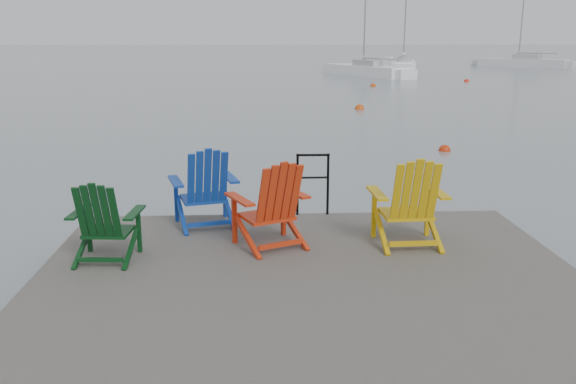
{
  "coord_description": "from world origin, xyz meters",
  "views": [
    {
      "loc": [
        -0.56,
        -6.04,
        3.03
      ],
      "look_at": [
        -0.11,
        2.41,
        0.85
      ],
      "focal_mm": 38.0,
      "sensor_mm": 36.0,
      "label": 1
    }
  ],
  "objects_px": {
    "chair_green": "(104,221)",
    "sailboat_mid": "(403,66)",
    "buoy_a": "(445,151)",
    "buoy_c": "(467,81)",
    "sailboat_near": "(367,71)",
    "buoy_b": "(359,109)",
    "chair_yellow": "(410,201)",
    "sailboat_far": "(523,63)",
    "handrail": "(313,178)",
    "buoy_d": "(373,86)",
    "chair_red": "(272,204)",
    "chair_blue": "(205,187)"
  },
  "relations": [
    {
      "from": "chair_yellow",
      "to": "buoy_c",
      "type": "distance_m",
      "value": 36.15
    },
    {
      "from": "buoy_a",
      "to": "buoy_c",
      "type": "relative_size",
      "value": 0.95
    },
    {
      "from": "chair_green",
      "to": "buoy_a",
      "type": "xyz_separation_m",
      "value": [
        6.85,
        9.26,
        -0.99
      ]
    },
    {
      "from": "chair_yellow",
      "to": "buoy_b",
      "type": "bearing_deg",
      "value": 80.57
    },
    {
      "from": "sailboat_near",
      "to": "sailboat_mid",
      "type": "xyz_separation_m",
      "value": [
        4.87,
        8.69,
        0.0
      ]
    },
    {
      "from": "handrail",
      "to": "chair_yellow",
      "type": "height_order",
      "value": "chair_yellow"
    },
    {
      "from": "sailboat_near",
      "to": "buoy_c",
      "type": "relative_size",
      "value": 33.38
    },
    {
      "from": "buoy_a",
      "to": "buoy_b",
      "type": "relative_size",
      "value": 0.82
    },
    {
      "from": "handrail",
      "to": "sailboat_far",
      "type": "height_order",
      "value": "sailboat_far"
    },
    {
      "from": "chair_green",
      "to": "buoy_d",
      "type": "relative_size",
      "value": 2.74
    },
    {
      "from": "chair_blue",
      "to": "sailboat_far",
      "type": "distance_m",
      "value": 58.15
    },
    {
      "from": "chair_green",
      "to": "buoy_b",
      "type": "height_order",
      "value": "chair_green"
    },
    {
      "from": "chair_green",
      "to": "chair_blue",
      "type": "distance_m",
      "value": 1.65
    },
    {
      "from": "chair_green",
      "to": "sailboat_near",
      "type": "relative_size",
      "value": 0.08
    },
    {
      "from": "buoy_c",
      "to": "chair_blue",
      "type": "bearing_deg",
      "value": -114.43
    },
    {
      "from": "chair_blue",
      "to": "handrail",
      "type": "bearing_deg",
      "value": 3.01
    },
    {
      "from": "chair_yellow",
      "to": "chair_green",
      "type": "bearing_deg",
      "value": -176.17
    },
    {
      "from": "chair_red",
      "to": "chair_yellow",
      "type": "distance_m",
      "value": 1.69
    },
    {
      "from": "buoy_a",
      "to": "buoy_c",
      "type": "bearing_deg",
      "value": 69.82
    },
    {
      "from": "chair_red",
      "to": "buoy_b",
      "type": "relative_size",
      "value": 2.71
    },
    {
      "from": "buoy_c",
      "to": "buoy_d",
      "type": "relative_size",
      "value": 0.99
    },
    {
      "from": "buoy_a",
      "to": "buoy_d",
      "type": "height_order",
      "value": "buoy_d"
    },
    {
      "from": "chair_yellow",
      "to": "buoy_c",
      "type": "height_order",
      "value": "chair_yellow"
    },
    {
      "from": "handrail",
      "to": "sailboat_mid",
      "type": "bearing_deg",
      "value": 75.01
    },
    {
      "from": "buoy_b",
      "to": "chair_green",
      "type": "bearing_deg",
      "value": -108.01
    },
    {
      "from": "buoy_a",
      "to": "buoy_c",
      "type": "xyz_separation_m",
      "value": [
        9.19,
        25.01,
        0.0
      ]
    },
    {
      "from": "sailboat_near",
      "to": "buoy_c",
      "type": "height_order",
      "value": "sailboat_near"
    },
    {
      "from": "chair_red",
      "to": "buoy_c",
      "type": "xyz_separation_m",
      "value": [
        14.12,
        33.89,
        -1.05
      ]
    },
    {
      "from": "handrail",
      "to": "buoy_d",
      "type": "distance_m",
      "value": 29.69
    },
    {
      "from": "sailboat_near",
      "to": "buoy_b",
      "type": "relative_size",
      "value": 28.76
    },
    {
      "from": "chair_yellow",
      "to": "buoy_d",
      "type": "height_order",
      "value": "chair_yellow"
    },
    {
      "from": "sailboat_mid",
      "to": "buoy_b",
      "type": "distance_m",
      "value": 31.32
    },
    {
      "from": "sailboat_far",
      "to": "buoy_b",
      "type": "distance_m",
      "value": 40.31
    },
    {
      "from": "sailboat_near",
      "to": "buoy_c",
      "type": "bearing_deg",
      "value": -73.79
    },
    {
      "from": "buoy_a",
      "to": "buoy_b",
      "type": "xyz_separation_m",
      "value": [
        -0.7,
        9.66,
        0.0
      ]
    },
    {
      "from": "handrail",
      "to": "chair_yellow",
      "type": "xyz_separation_m",
      "value": [
        1.06,
        -1.42,
        0.03
      ]
    },
    {
      "from": "sailboat_near",
      "to": "buoy_b",
      "type": "height_order",
      "value": "sailboat_near"
    },
    {
      "from": "sailboat_far",
      "to": "buoy_a",
      "type": "bearing_deg",
      "value": -166.68
    },
    {
      "from": "chair_red",
      "to": "sailboat_near",
      "type": "height_order",
      "value": "sailboat_near"
    },
    {
      "from": "chair_green",
      "to": "buoy_b",
      "type": "relative_size",
      "value": 2.39
    },
    {
      "from": "chair_blue",
      "to": "buoy_c",
      "type": "distance_m",
      "value": 36.26
    },
    {
      "from": "sailboat_far",
      "to": "buoy_b",
      "type": "bearing_deg",
      "value": -173.58
    },
    {
      "from": "buoy_b",
      "to": "sailboat_near",
      "type": "bearing_deg",
      "value": 78.95
    },
    {
      "from": "chair_yellow",
      "to": "sailboat_near",
      "type": "relative_size",
      "value": 0.1
    },
    {
      "from": "handrail",
      "to": "chair_red",
      "type": "height_order",
      "value": "chair_red"
    },
    {
      "from": "sailboat_far",
      "to": "buoy_b",
      "type": "relative_size",
      "value": 28.33
    },
    {
      "from": "chair_yellow",
      "to": "chair_blue",
      "type": "bearing_deg",
      "value": 158.47
    },
    {
      "from": "sailboat_far",
      "to": "chair_blue",
      "type": "bearing_deg",
      "value": -168.38
    },
    {
      "from": "chair_green",
      "to": "sailboat_mid",
      "type": "height_order",
      "value": "sailboat_mid"
    },
    {
      "from": "buoy_c",
      "to": "sailboat_far",
      "type": "bearing_deg",
      "value": 57.23
    }
  ]
}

